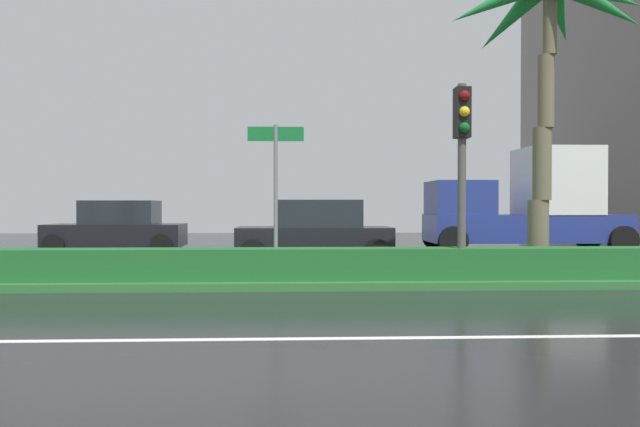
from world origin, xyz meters
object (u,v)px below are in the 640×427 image
palm_tree_centre_left (550,20)px  car_in_traffic_third (316,232)px  traffic_signal_median_right (462,145)px  box_truck_lead (527,206)px  car_in_traffic_second (118,228)px  street_name_sign (276,179)px

palm_tree_centre_left → car_in_traffic_third: (-4.79, 4.46, -4.65)m
traffic_signal_median_right → car_in_traffic_third: (-2.59, 5.69, -1.90)m
palm_tree_centre_left → box_truck_lead: (2.32, 7.35, -3.93)m
traffic_signal_median_right → car_in_traffic_second: 12.59m
box_truck_lead → traffic_signal_median_right: bearing=62.3°
palm_tree_centre_left → car_in_traffic_second: bearing=146.1°
box_truck_lead → street_name_sign: bearing=45.0°
car_in_traffic_third → car_in_traffic_second: bearing=-25.5°
traffic_signal_median_right → street_name_sign: (-3.56, 0.50, -0.64)m
box_truck_lead → palm_tree_centre_left: bearing=72.5°
street_name_sign → car_in_traffic_third: street_name_sign is taller
palm_tree_centre_left → box_truck_lead: 8.65m
street_name_sign → car_in_traffic_third: size_ratio=0.70×
traffic_signal_median_right → car_in_traffic_third: 6.53m
box_truck_lead → car_in_traffic_second: bearing=-0.5°
palm_tree_centre_left → box_truck_lead: palm_tree_centre_left is taller
traffic_signal_median_right → street_name_sign: size_ratio=1.24×
car_in_traffic_second → street_name_sign: bearing=123.1°
street_name_sign → traffic_signal_median_right: bearing=-8.0°
car_in_traffic_third → box_truck_lead: bearing=-157.8°
car_in_traffic_second → box_truck_lead: (13.42, -0.12, 0.72)m
box_truck_lead → car_in_traffic_third: bearing=22.2°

